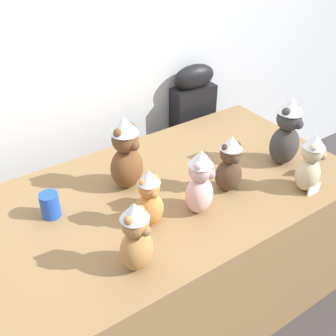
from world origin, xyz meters
The scene contains 14 objects.
ground_plane centered at (0.00, 0.00, 0.00)m, with size 10.00×10.00×0.00m, color #3D3838.
wall_back centered at (0.00, 0.99, 1.30)m, with size 7.00×0.08×2.60m, color silver.
display_table centered at (0.00, 0.25, 0.40)m, with size 1.76×0.97×0.79m, color olive.
instrument_case centered at (0.61, 0.87, 0.54)m, with size 0.29×0.13×1.08m.
teddy_bear_cocoa centered at (0.23, 0.10, 0.93)m, with size 0.14×0.13×0.28m.
teddy_bear_charcoal centered at (0.60, 0.12, 0.97)m, with size 0.18×0.16×0.35m.
teddy_bear_chestnut centered at (-0.13, 0.38, 0.97)m, with size 0.19×0.18×0.36m.
teddy_bear_caramel centered at (-0.35, -0.07, 0.94)m, with size 0.17×0.15×0.29m.
teddy_bear_sand centered at (0.52, -0.10, 0.93)m, with size 0.17×0.16×0.29m.
teddy_bear_ginger centered at (-0.19, 0.11, 0.92)m, with size 0.13×0.11×0.26m.
teddy_bear_blush centered at (0.03, 0.06, 0.94)m, with size 0.18×0.17×0.30m.
party_cup_blue centered at (-0.50, 0.38, 0.85)m, with size 0.08×0.08×0.11m, color blue.
name_card_front_left centered at (0.60, -0.01, 0.82)m, with size 0.07×0.01×0.05m, color white.
name_card_front_middle centered at (0.52, -0.15, 0.82)m, with size 0.07×0.01×0.05m, color white.
Camera 1 is at (-0.85, -0.98, 1.93)m, focal length 43.76 mm.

